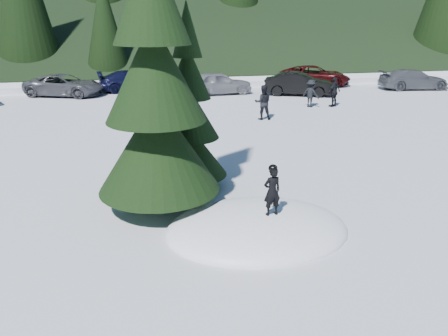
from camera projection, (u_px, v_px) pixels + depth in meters
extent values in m
plane|color=white|center=(257.00, 230.00, 10.62)|extent=(200.00, 200.00, 0.00)
ellipsoid|color=white|center=(257.00, 230.00, 10.62)|extent=(4.48, 3.52, 0.96)
cylinder|color=black|center=(160.00, 184.00, 11.64)|extent=(0.38, 0.38, 1.40)
cone|color=black|center=(158.00, 144.00, 11.28)|extent=(3.20, 3.20, 2.46)
cone|color=black|center=(154.00, 71.00, 10.67)|extent=(2.54, 2.54, 2.46)
cylinder|color=black|center=(190.00, 171.00, 13.19)|extent=(0.26, 0.26, 1.00)
cone|color=black|center=(190.00, 150.00, 12.97)|extent=(2.20, 2.20, 1.52)
cone|color=black|center=(189.00, 112.00, 12.59)|extent=(1.75, 1.75, 1.52)
cone|color=black|center=(188.00, 72.00, 12.22)|extent=(1.29, 1.29, 1.52)
cone|color=black|center=(187.00, 29.00, 11.84)|extent=(0.84, 0.84, 1.52)
imported|color=black|center=(272.00, 191.00, 10.15)|extent=(0.47, 0.35, 1.18)
imported|color=black|center=(263.00, 102.00, 21.80)|extent=(0.95, 0.80, 1.73)
imported|color=black|center=(334.00, 92.00, 24.92)|extent=(1.07, 0.84, 1.69)
imported|color=black|center=(311.00, 94.00, 24.84)|extent=(1.08, 1.14, 1.55)
imported|color=#4B4C53|center=(64.00, 85.00, 28.38)|extent=(5.51, 3.96, 1.39)
imported|color=black|center=(134.00, 81.00, 30.22)|extent=(5.06, 2.47, 1.42)
imported|color=gray|center=(218.00, 83.00, 28.97)|extent=(4.58, 2.26, 1.50)
imported|color=black|center=(299.00, 84.00, 28.63)|extent=(4.77, 3.21, 1.49)
imported|color=#34090B|center=(315.00, 76.00, 32.79)|extent=(5.77, 4.13, 1.46)
imported|color=#54575D|center=(413.00, 79.00, 31.00)|extent=(5.00, 2.47, 1.40)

